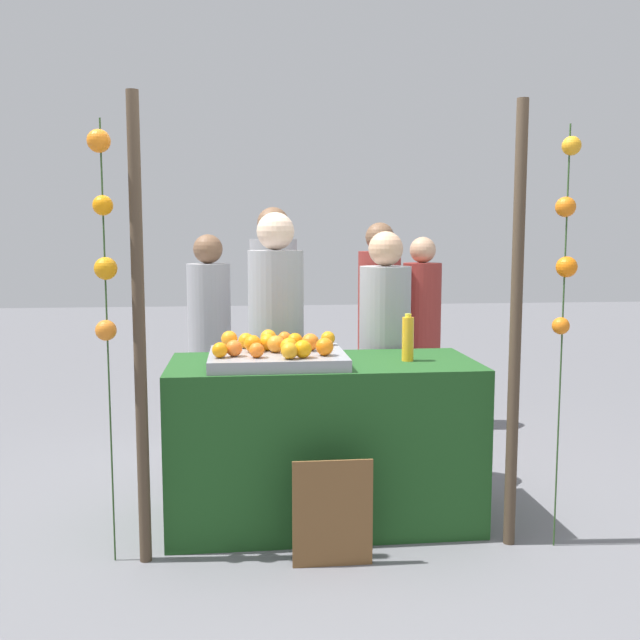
% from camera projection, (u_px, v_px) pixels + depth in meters
% --- Properties ---
extents(ground_plane, '(24.00, 24.00, 0.00)m').
position_uv_depth(ground_plane, '(323.00, 519.00, 3.82)').
color(ground_plane, slate).
extents(stall_counter, '(1.60, 0.73, 0.86)m').
position_uv_depth(stall_counter, '(323.00, 441.00, 3.77)').
color(stall_counter, '#1E4C1E').
rests_on(stall_counter, ground_plane).
extents(orange_tray, '(0.69, 0.58, 0.06)m').
position_uv_depth(orange_tray, '(277.00, 358.00, 3.64)').
color(orange_tray, gray).
rests_on(orange_tray, stall_counter).
extents(orange_0, '(0.08, 0.08, 0.08)m').
position_uv_depth(orange_0, '(295.00, 341.00, 3.75)').
color(orange_0, orange).
rests_on(orange_0, orange_tray).
extents(orange_1, '(0.09, 0.09, 0.09)m').
position_uv_depth(orange_1, '(325.00, 347.00, 3.53)').
color(orange_1, orange).
rests_on(orange_1, orange_tray).
extents(orange_2, '(0.09, 0.09, 0.09)m').
position_uv_depth(orange_2, '(268.00, 337.00, 3.86)').
color(orange_2, orange).
rests_on(orange_2, orange_tray).
extents(orange_3, '(0.07, 0.07, 0.07)m').
position_uv_depth(orange_3, '(257.00, 350.00, 3.46)').
color(orange_3, orange).
rests_on(orange_3, orange_tray).
extents(orange_4, '(0.09, 0.09, 0.09)m').
position_uv_depth(orange_4, '(253.00, 344.00, 3.63)').
color(orange_4, orange).
rests_on(orange_4, orange_tray).
extents(orange_5, '(0.08, 0.08, 0.08)m').
position_uv_depth(orange_5, '(234.00, 348.00, 3.50)').
color(orange_5, orange).
rests_on(orange_5, orange_tray).
extents(orange_6, '(0.08, 0.08, 0.08)m').
position_uv_depth(orange_6, '(289.00, 351.00, 3.43)').
color(orange_6, orange).
rests_on(orange_6, orange_tray).
extents(orange_7, '(0.09, 0.09, 0.09)m').
position_uv_depth(orange_7, '(289.00, 346.00, 3.55)').
color(orange_7, orange).
rests_on(orange_7, orange_tray).
extents(orange_8, '(0.08, 0.08, 0.08)m').
position_uv_depth(orange_8, '(328.00, 338.00, 3.87)').
color(orange_8, orange).
rests_on(orange_8, orange_tray).
extents(orange_9, '(0.09, 0.09, 0.09)m').
position_uv_depth(orange_9, '(229.00, 339.00, 3.81)').
color(orange_9, orange).
rests_on(orange_9, orange_tray).
extents(orange_10, '(0.08, 0.08, 0.08)m').
position_uv_depth(orange_10, '(246.00, 341.00, 3.76)').
color(orange_10, orange).
rests_on(orange_10, orange_tray).
extents(orange_11, '(0.09, 0.09, 0.09)m').
position_uv_depth(orange_11, '(276.00, 344.00, 3.62)').
color(orange_11, orange).
rests_on(orange_11, orange_tray).
extents(orange_12, '(0.08, 0.08, 0.08)m').
position_uv_depth(orange_12, '(220.00, 350.00, 3.46)').
color(orange_12, orange).
rests_on(orange_12, orange_tray).
extents(orange_13, '(0.09, 0.09, 0.09)m').
position_uv_depth(orange_13, '(268.00, 342.00, 3.69)').
color(orange_13, orange).
rests_on(orange_13, orange_tray).
extents(orange_14, '(0.07, 0.07, 0.07)m').
position_uv_depth(orange_14, '(285.00, 338.00, 3.87)').
color(orange_14, orange).
rests_on(orange_14, orange_tray).
extents(orange_15, '(0.09, 0.09, 0.09)m').
position_uv_depth(orange_15, '(310.00, 342.00, 3.68)').
color(orange_15, orange).
rests_on(orange_15, orange_tray).
extents(orange_16, '(0.09, 0.09, 0.09)m').
position_uv_depth(orange_16, '(303.00, 349.00, 3.46)').
color(orange_16, orange).
rests_on(orange_16, orange_tray).
extents(juice_bottle, '(0.06, 0.06, 0.25)m').
position_uv_depth(juice_bottle, '(408.00, 339.00, 3.72)').
color(juice_bottle, gold).
rests_on(juice_bottle, stall_counter).
extents(chalkboard_sign, '(0.37, 0.03, 0.51)m').
position_uv_depth(chalkboard_sign, '(332.00, 514.00, 3.25)').
color(chalkboard_sign, brown).
rests_on(chalkboard_sign, ground_plane).
extents(vendor_left, '(0.33, 0.33, 1.65)m').
position_uv_depth(vendor_left, '(276.00, 360.00, 4.27)').
color(vendor_left, '#99999E').
rests_on(vendor_left, ground_plane).
extents(vendor_right, '(0.31, 0.31, 1.54)m').
position_uv_depth(vendor_right, '(384.00, 368.00, 4.31)').
color(vendor_right, '#99999E').
rests_on(vendor_right, ground_plane).
extents(crowd_person_0, '(0.32, 0.32, 1.62)m').
position_uv_depth(crowd_person_0, '(379.00, 335.00, 5.46)').
color(crowd_person_0, maroon).
rests_on(crowd_person_0, ground_plane).
extents(crowd_person_1, '(0.35, 0.35, 1.72)m').
position_uv_depth(crowd_person_1, '(274.00, 332.00, 5.27)').
color(crowd_person_1, '#99999E').
rests_on(crowd_person_1, ground_plane).
extents(crowd_person_2, '(0.31, 0.31, 1.53)m').
position_uv_depth(crowd_person_2, '(210.00, 349.00, 5.06)').
color(crowd_person_2, '#99999E').
rests_on(crowd_person_2, ground_plane).
extents(crowd_person_3, '(0.30, 0.30, 1.51)m').
position_uv_depth(crowd_person_3, '(421.00, 339.00, 5.62)').
color(crowd_person_3, maroon).
rests_on(crowd_person_3, ground_plane).
extents(canopy_post_left, '(0.06, 0.06, 2.14)m').
position_uv_depth(canopy_post_left, '(139.00, 334.00, 3.20)').
color(canopy_post_left, '#473828').
rests_on(canopy_post_left, ground_plane).
extents(canopy_post_right, '(0.06, 0.06, 2.14)m').
position_uv_depth(canopy_post_right, '(516.00, 329.00, 3.39)').
color(canopy_post_right, '#473828').
rests_on(canopy_post_right, ground_plane).
extents(garland_strand_left, '(0.11, 0.11, 2.02)m').
position_uv_depth(garland_strand_left, '(103.00, 238.00, 3.15)').
color(garland_strand_left, '#2D4C23').
rests_on(garland_strand_left, ground_plane).
extents(garland_strand_right, '(0.11, 0.10, 2.02)m').
position_uv_depth(garland_strand_right, '(566.00, 239.00, 3.31)').
color(garland_strand_right, '#2D4C23').
rests_on(garland_strand_right, ground_plane).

